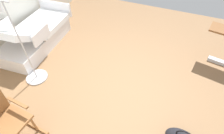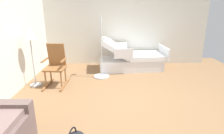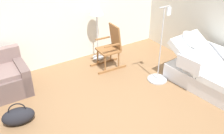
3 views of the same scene
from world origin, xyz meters
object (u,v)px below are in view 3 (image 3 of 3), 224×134
object	(u,v)px
hospital_bed	(214,77)
iv_pole	(158,70)
floor_lamp	(97,12)
rocking_chair	(111,47)
duffel_bag	(18,116)

from	to	relation	value
hospital_bed	iv_pole	size ratio (longest dim) A/B	1.27
floor_lamp	iv_pole	xyz separation A→B (m)	(0.61, -1.64, -0.98)
rocking_chair	duffel_bag	xyz separation A→B (m)	(-2.47, -0.87, -0.35)
duffel_bag	rocking_chair	bearing A→B (deg)	19.33
rocking_chair	floor_lamp	distance (m)	0.90
floor_lamp	iv_pole	bearing A→B (deg)	-69.61
duffel_bag	iv_pole	distance (m)	3.03
floor_lamp	duffel_bag	distance (m)	2.98
hospital_bed	rocking_chair	xyz separation A→B (m)	(-1.26, 2.01, 0.19)
hospital_bed	duffel_bag	distance (m)	3.90
floor_lamp	duffel_bag	xyz separation A→B (m)	(-2.41, -1.39, -1.07)
floor_lamp	iv_pole	size ratio (longest dim) A/B	0.88
duffel_bag	iv_pole	world-z (taller)	iv_pole
rocking_chair	iv_pole	size ratio (longest dim) A/B	0.62
hospital_bed	duffel_bag	xyz separation A→B (m)	(-3.72, 1.14, -0.16)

